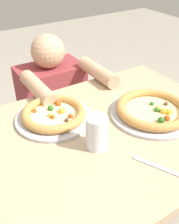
{
  "coord_description": "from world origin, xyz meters",
  "views": [
    {
      "loc": [
        -0.39,
        -0.63,
        1.36
      ],
      "look_at": [
        0.08,
        0.1,
        0.78
      ],
      "focal_mm": 42.2,
      "sensor_mm": 36.0,
      "label": 1
    }
  ],
  "objects": [
    {
      "name": "pizza_far",
      "position": [
        -0.05,
        0.17,
        0.77
      ],
      "size": [
        0.31,
        0.31,
        0.05
      ],
      "color": "#B7B7BC",
      "rests_on": "dining_table"
    },
    {
      "name": "water_cup_clear",
      "position": [
        0.01,
        -0.06,
        0.81
      ],
      "size": [
        0.07,
        0.07,
        0.12
      ],
      "color": "silver",
      "rests_on": "dining_table"
    },
    {
      "name": "diner_seated",
      "position": [
        0.14,
        0.6,
        0.43
      ],
      "size": [
        0.4,
        0.51,
        0.94
      ],
      "color": "#333847",
      "rests_on": "ground"
    },
    {
      "name": "fork",
      "position": [
        0.13,
        -0.27,
        0.75
      ],
      "size": [
        0.11,
        0.19,
        0.0
      ],
      "color": "silver",
      "rests_on": "dining_table"
    },
    {
      "name": "dining_table",
      "position": [
        0.0,
        0.0,
        0.63
      ],
      "size": [
        1.22,
        0.77,
        0.75
      ],
      "color": "tan",
      "rests_on": "ground"
    },
    {
      "name": "pizza_near",
      "position": [
        0.3,
        -0.02,
        0.77
      ],
      "size": [
        0.34,
        0.34,
        0.05
      ],
      "color": "#B7B7BC",
      "rests_on": "dining_table"
    }
  ]
}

